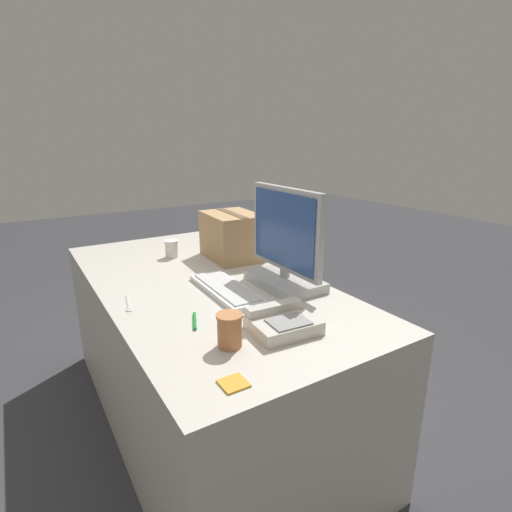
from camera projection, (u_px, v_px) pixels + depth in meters
ground_plane at (207, 413)px, 2.06m from camera, size 12.00×12.00×0.00m
office_desk at (205, 350)px, 1.96m from camera, size 1.80×0.90×0.73m
monitor at (285, 250)px, 1.72m from camera, size 0.46×0.22×0.44m
keyboard at (226, 289)px, 1.70m from camera, size 0.45×0.17×0.03m
desk_phone at (282, 323)px, 1.36m from camera, size 0.20×0.23×0.08m
paper_cup_left at (171, 249)px, 2.18m from camera, size 0.08×0.08×0.09m
paper_cup_right at (230, 330)px, 1.25m from camera, size 0.08×0.08×0.11m
spoon at (128, 306)px, 1.56m from camera, size 0.17×0.05×0.00m
cardboard_box at (232, 236)px, 2.15m from camera, size 0.34×0.27×0.25m
pen_marker at (195, 321)px, 1.43m from camera, size 0.12×0.06×0.01m
sticky_note_pad at (234, 383)px, 1.07m from camera, size 0.07×0.07×0.01m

